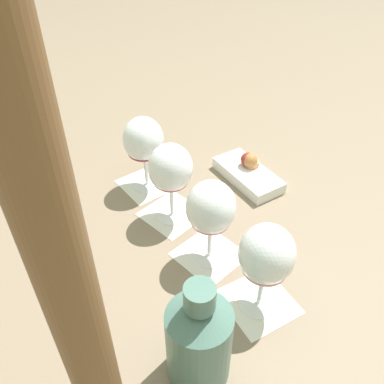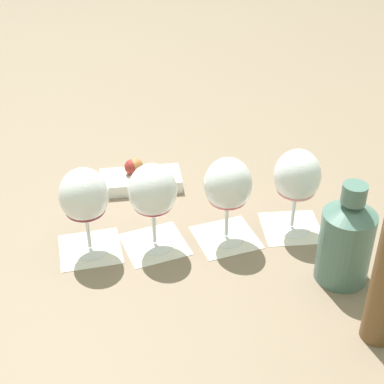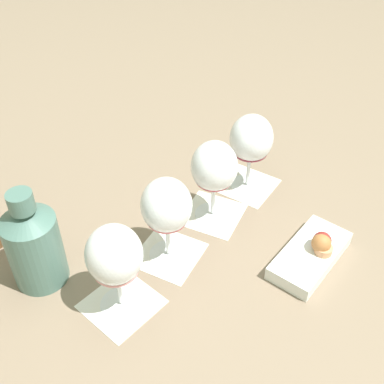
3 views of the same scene
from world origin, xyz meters
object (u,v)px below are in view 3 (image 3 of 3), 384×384
at_px(wine_glass_3, 251,142).
at_px(wine_glass_2, 214,170).
at_px(wine_glass_1, 167,209).
at_px(snack_dish, 312,253).
at_px(ceramic_vase, 34,244).
at_px(wine_glass_0, 115,258).

bearing_deg(wine_glass_3, wine_glass_2, -146.70).
distance_m(wine_glass_1, wine_glass_2, 0.14).
distance_m(wine_glass_1, snack_dish, 0.28).
relative_size(wine_glass_1, wine_glass_3, 1.00).
height_order(wine_glass_1, wine_glass_3, same).
bearing_deg(snack_dish, wine_glass_2, 128.13).
distance_m(wine_glass_3, ceramic_vase, 0.46).
height_order(wine_glass_0, wine_glass_1, same).
relative_size(wine_glass_0, ceramic_vase, 0.89).
xyz_separation_m(wine_glass_2, wine_glass_3, (0.10, 0.07, 0.00)).
relative_size(wine_glass_2, wine_glass_3, 1.00).
bearing_deg(wine_glass_2, snack_dish, -51.87).
bearing_deg(ceramic_vase, wine_glass_2, 10.95).
bearing_deg(wine_glass_0, wine_glass_3, 36.12).
distance_m(wine_glass_3, snack_dish, 0.26).
bearing_deg(wine_glass_1, wine_glass_2, 35.24).
height_order(wine_glass_1, ceramic_vase, ceramic_vase).
relative_size(wine_glass_1, snack_dish, 0.90).
height_order(wine_glass_1, wine_glass_2, same).
bearing_deg(wine_glass_3, snack_dish, -82.54).
relative_size(wine_glass_2, snack_dish, 0.90).
height_order(wine_glass_3, ceramic_vase, ceramic_vase).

